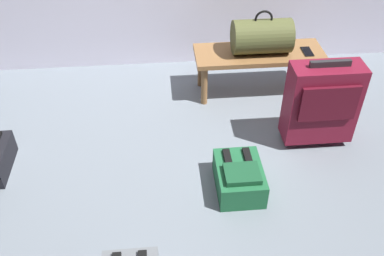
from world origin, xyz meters
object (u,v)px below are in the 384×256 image
(bench, at_px, (259,58))
(duffel_bag_olive, at_px, (262,36))
(cell_phone, at_px, (307,51))
(backpack_green, at_px, (239,177))
(suitcase_upright_burgundy, at_px, (322,102))

(bench, height_order, duffel_bag_olive, duffel_bag_olive)
(cell_phone, bearing_deg, duffel_bag_olive, 174.18)
(bench, bearing_deg, cell_phone, -5.75)
(duffel_bag_olive, height_order, backpack_green, duffel_bag_olive)
(duffel_bag_olive, xyz_separation_m, suitcase_upright_burgundy, (0.28, -0.66, -0.16))
(cell_phone, xyz_separation_m, suitcase_upright_burgundy, (-0.08, -0.62, -0.03))
(duffel_bag_olive, distance_m, cell_phone, 0.38)
(suitcase_upright_burgundy, distance_m, backpack_green, 0.77)
(bench, xyz_separation_m, backpack_green, (-0.33, -1.06, -0.21))
(bench, relative_size, cell_phone, 6.94)
(bench, distance_m, cell_phone, 0.37)
(cell_phone, relative_size, backpack_green, 0.38)
(duffel_bag_olive, bearing_deg, cell_phone, -5.82)
(bench, height_order, backpack_green, bench)
(duffel_bag_olive, distance_m, backpack_green, 1.18)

